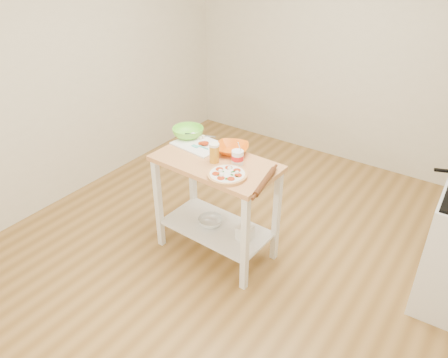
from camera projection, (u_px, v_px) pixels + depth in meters
room_shell at (240, 109)px, 3.14m from camera, size 4.04×4.54×2.74m
prep_island at (216, 189)px, 3.54m from camera, size 1.01×0.58×0.90m
pizza at (227, 175)px, 3.20m from camera, size 0.30×0.30×0.05m
cutting_board at (199, 144)px, 3.65m from camera, size 0.43×0.34×0.04m
spatula at (200, 147)px, 3.59m from camera, size 0.15×0.05×0.01m
knife at (196, 135)px, 3.78m from camera, size 0.25×0.13×0.01m
orange_bowl at (232, 149)px, 3.52m from camera, size 0.35×0.35×0.07m
green_bowl at (188, 132)px, 3.77m from camera, size 0.31×0.31×0.08m
beer_pint at (214, 153)px, 3.36m from camera, size 0.08×0.08×0.16m
yogurt_tub at (238, 157)px, 3.34m from camera, size 0.09×0.09×0.20m
rolling_pin at (265, 182)px, 3.10m from camera, size 0.12×0.39×0.04m
shelf_glass_bowl at (210, 222)px, 3.74m from camera, size 0.23×0.23×0.07m
shelf_bin at (245, 233)px, 3.57m from camera, size 0.12×0.12×0.12m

